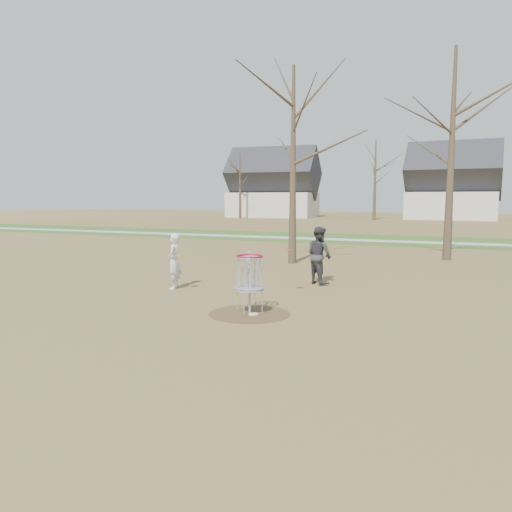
{
  "coord_description": "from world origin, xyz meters",
  "views": [
    {
      "loc": [
        4.42,
        -9.81,
        2.54
      ],
      "look_at": [
        -0.5,
        1.5,
        1.1
      ],
      "focal_mm": 35.0,
      "sensor_mm": 36.0,
      "label": 1
    }
  ],
  "objects_px": {
    "player_throwing": "(319,255)",
    "disc_grounded": "(253,314)",
    "disc_golf_basket": "(250,273)",
    "player_standing": "(174,261)"
  },
  "relations": [
    {
      "from": "disc_grounded",
      "to": "disc_golf_basket",
      "type": "xyz_separation_m",
      "value": [
        -0.12,
        0.07,
        0.89
      ]
    },
    {
      "from": "player_throwing",
      "to": "disc_grounded",
      "type": "xyz_separation_m",
      "value": [
        -0.18,
        -4.43,
        -0.83
      ]
    },
    {
      "from": "player_standing",
      "to": "disc_golf_basket",
      "type": "xyz_separation_m",
      "value": [
        3.2,
        -1.95,
        0.13
      ]
    },
    {
      "from": "player_standing",
      "to": "disc_grounded",
      "type": "relative_size",
      "value": 7.1
    },
    {
      "from": "disc_grounded",
      "to": "disc_golf_basket",
      "type": "distance_m",
      "value": 0.9
    },
    {
      "from": "disc_golf_basket",
      "to": "disc_grounded",
      "type": "bearing_deg",
      "value": -31.43
    },
    {
      "from": "player_throwing",
      "to": "disc_grounded",
      "type": "bearing_deg",
      "value": 123.23
    },
    {
      "from": "disc_grounded",
      "to": "disc_golf_basket",
      "type": "bearing_deg",
      "value": 148.57
    },
    {
      "from": "player_standing",
      "to": "disc_golf_basket",
      "type": "relative_size",
      "value": 1.16
    },
    {
      "from": "player_throwing",
      "to": "disc_grounded",
      "type": "relative_size",
      "value": 7.75
    }
  ]
}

